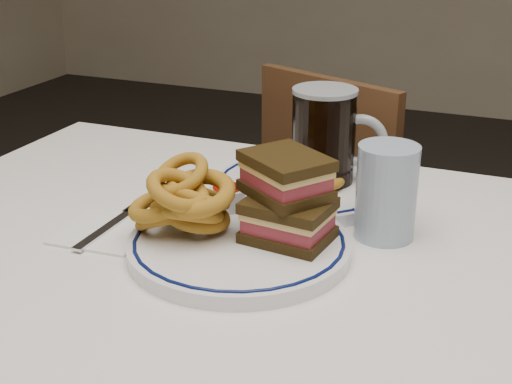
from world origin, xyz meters
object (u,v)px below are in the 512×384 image
at_px(chair_far, 350,221).
at_px(far_plate, 302,186).
at_px(main_plate, 239,245).
at_px(beer_mug, 326,140).
at_px(reuben_sandwich, 287,198).

relative_size(chair_far, far_plate, 2.90).
xyz_separation_m(main_plate, far_plate, (0.01, 0.23, -0.00)).
bearing_deg(beer_mug, far_plate, -146.83).
bearing_deg(chair_far, beer_mug, -80.71).
height_order(chair_far, beer_mug, beer_mug).
height_order(main_plate, reuben_sandwich, reuben_sandwich).
distance_m(chair_far, beer_mug, 0.67).
relative_size(main_plate, far_plate, 1.04).
height_order(main_plate, far_plate, same).
height_order(beer_mug, far_plate, beer_mug).
relative_size(reuben_sandwich, beer_mug, 0.82).
height_order(chair_far, main_plate, chair_far).
bearing_deg(main_plate, far_plate, 87.98).
xyz_separation_m(chair_far, far_plate, (0.06, -0.56, 0.31)).
height_order(chair_far, far_plate, chair_far).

